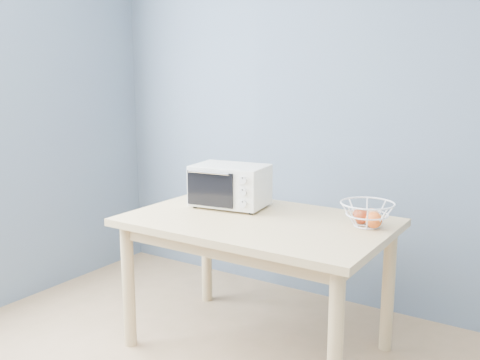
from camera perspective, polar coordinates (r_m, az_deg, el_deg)
The scene contains 4 objects.
room at distance 1.54m, azimuth -15.10°, elevation 2.74°, with size 4.01×4.51×2.61m.
dining_table at distance 2.93m, azimuth 1.89°, elevation -6.07°, with size 1.40×0.90×0.75m.
toaster_oven at distance 3.14m, azimuth -1.34°, elevation -0.51°, with size 0.46×0.36×0.25m.
fruit_basket at distance 2.81m, azimuth 13.48°, elevation -3.57°, with size 0.36×0.36×0.13m.
Camera 1 is at (1.13, -1.02, 1.51)m, focal length 40.00 mm.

